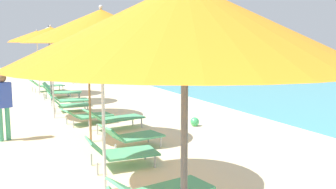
# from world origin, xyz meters

# --- Properties ---
(umbrella_second) EXTENTS (2.34, 2.34, 2.71)m
(umbrella_second) POSITION_xyz_m (0.04, 3.06, 2.37)
(umbrella_second) COLOR #4C4C51
(umbrella_second) RESTS_ON ground
(umbrella_third) EXTENTS (2.24, 2.24, 2.81)m
(umbrella_third) POSITION_xyz_m (0.23, 6.20, 2.50)
(umbrella_third) COLOR silver
(umbrella_third) RESTS_ON ground
(lounger_third_shoreside) EXTENTS (1.29, 0.69, 0.58)m
(lounger_third_shoreside) POSITION_xyz_m (0.77, 7.17, 0.29)
(lounger_third_shoreside) COLOR #4CA572
(lounger_third_shoreside) RESTS_ON ground
(umbrella_fourth) EXTENTS (2.23, 2.23, 2.48)m
(umbrella_fourth) POSITION_xyz_m (0.64, 9.17, 2.22)
(umbrella_fourth) COLOR olive
(umbrella_fourth) RESTS_ON ground
(lounger_fourth_shoreside) EXTENTS (1.65, 0.89, 0.60)m
(lounger_fourth_shoreside) POSITION_xyz_m (1.47, 10.15, 0.33)
(lounger_fourth_shoreside) COLOR #4CA572
(lounger_fourth_shoreside) RESTS_ON ground
(lounger_fourth_inland) EXTENTS (1.42, 0.86, 0.57)m
(lounger_fourth_inland) POSITION_xyz_m (1.32, 8.24, 0.29)
(lounger_fourth_inland) COLOR #4CA572
(lounger_fourth_inland) RESTS_ON ground
(umbrella_fifth) EXTENTS (2.46, 2.46, 2.82)m
(umbrella_fifth) POSITION_xyz_m (0.20, 12.40, 2.53)
(umbrella_fifth) COLOR silver
(umbrella_fifth) RESTS_ON ground
(lounger_fifth_shoreside) EXTENTS (1.28, 0.62, 0.54)m
(lounger_fifth_shoreside) POSITION_xyz_m (0.80, 13.38, 0.26)
(lounger_fifth_shoreside) COLOR #4CA572
(lounger_fifth_shoreside) RESTS_ON ground
(lounger_fifth_inland) EXTENTS (1.47, 0.89, 0.48)m
(lounger_fifth_inland) POSITION_xyz_m (0.95, 11.15, 0.26)
(lounger_fifth_inland) COLOR #4CA572
(lounger_fifth_inland) RESTS_ON ground
(umbrella_sixth) EXTENTS (1.87, 1.87, 2.96)m
(umbrella_sixth) POSITION_xyz_m (0.46, 15.47, 2.64)
(umbrella_sixth) COLOR #4C4C51
(umbrella_sixth) RESTS_ON ground
(lounger_sixth_shoreside) EXTENTS (1.62, 0.96, 0.72)m
(lounger_sixth_shoreside) POSITION_xyz_m (0.95, 16.41, 0.34)
(lounger_sixth_shoreside) COLOR #4CA572
(lounger_sixth_shoreside) RESTS_ON ground
(lounger_sixth_inland) EXTENTS (1.41, 0.70, 0.54)m
(lounger_sixth_inland) POSITION_xyz_m (0.91, 14.43, 0.27)
(lounger_sixth_inland) COLOR #4CA572
(lounger_sixth_inland) RESTS_ON ground
(umbrella_farthest) EXTENTS (2.40, 2.40, 2.91)m
(umbrella_farthest) POSITION_xyz_m (0.24, 18.18, 2.62)
(umbrella_farthest) COLOR silver
(umbrella_farthest) RESTS_ON ground
(lounger_farthest_shoreside) EXTENTS (1.67, 0.93, 0.61)m
(lounger_farthest_shoreside) POSITION_xyz_m (0.66, 19.41, 0.30)
(lounger_farthest_shoreside) COLOR #4CA572
(lounger_farthest_shoreside) RESTS_ON ground
(lounger_farthest_inland) EXTENTS (1.25, 0.61, 0.55)m
(lounger_farthest_inland) POSITION_xyz_m (0.81, 17.05, 0.26)
(lounger_farthest_inland) COLOR #4CA572
(lounger_farthest_inland) RESTS_ON ground
(person_walking_near) EXTENTS (0.39, 0.28, 1.51)m
(person_walking_near) POSITION_xyz_m (2.46, 22.40, 0.90)
(person_walking_near) COLOR silver
(person_walking_near) RESTS_ON ground
(person_walking_mid) EXTENTS (0.42, 0.34, 1.59)m
(person_walking_mid) POSITION_xyz_m (-1.19, 10.09, 0.96)
(person_walking_mid) COLOR #3F9972
(person_walking_mid) RESTS_ON ground
(beach_ball) EXTENTS (0.25, 0.25, 0.25)m
(beach_ball) POSITION_xyz_m (3.63, 9.67, 0.12)
(beach_ball) COLOR #3FB266
(beach_ball) RESTS_ON ground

